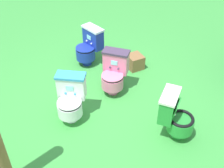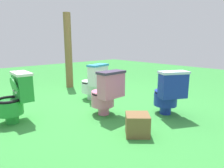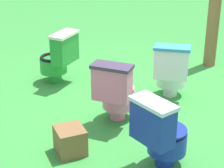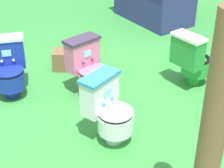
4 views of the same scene
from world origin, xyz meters
name	(u,v)px [view 3 (image 3 of 4)]	position (x,y,z in m)	size (l,w,h in m)	color
ground	(131,106)	(0.00, 0.00, 0.00)	(14.00, 14.00, 0.00)	green
toilet_blue	(161,133)	(-1.06, -0.70, 0.37)	(0.62, 0.59, 0.73)	#192D9E
toilet_white	(171,71)	(0.44, -0.36, 0.37)	(0.57, 0.50, 0.73)	white
toilet_green	(59,57)	(0.29, 1.17, 0.37)	(0.45, 0.51, 0.73)	green
toilet_pink	(116,91)	(-0.40, 0.03, 0.37)	(0.50, 0.44, 0.73)	pink
wooden_post	(215,5)	(1.77, -0.59, 0.92)	(0.18, 0.18, 1.84)	brown
small_crate	(70,141)	(-1.18, 0.19, 0.14)	(0.29, 0.27, 0.27)	brown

